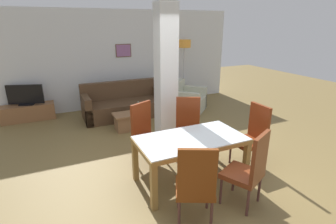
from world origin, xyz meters
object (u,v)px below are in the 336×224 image
(tv_screen, at_px, (25,95))
(floor_lamp, at_px, (184,49))
(dining_chair_head_right, at_px, (253,134))
(dining_chair_far_left, at_px, (146,132))
(dining_chair_near_right, at_px, (249,168))
(dining_table, at_px, (191,147))
(dining_chair_near_left, at_px, (196,183))
(bottle, at_px, (138,108))
(dining_chair_far_right, at_px, (188,125))
(sofa, at_px, (124,105))
(coffee_table, at_px, (131,121))
(tv_stand, at_px, (28,112))
(armchair, at_px, (187,101))

(tv_screen, distance_m, floor_lamp, 4.42)
(dining_chair_head_right, bearing_deg, dining_chair_far_left, 62.30)
(dining_chair_near_right, distance_m, dining_chair_head_right, 1.14)
(dining_table, xyz_separation_m, dining_chair_near_left, (-0.40, -0.83, -0.01))
(dining_chair_far_left, distance_m, dining_chair_near_left, 1.66)
(dining_table, distance_m, bottle, 2.45)
(dining_chair_far_right, xyz_separation_m, sofa, (-0.49, 2.56, -0.27))
(dining_chair_far_left, distance_m, bottle, 1.66)
(coffee_table, xyz_separation_m, floor_lamp, (2.13, 1.46, 1.40))
(tv_screen, bearing_deg, dining_chair_near_left, 129.06)
(dining_chair_head_right, relative_size, dining_chair_far_right, 1.00)
(tv_stand, bearing_deg, sofa, -16.69)
(sofa, xyz_separation_m, armchair, (1.70, -0.31, -0.01))
(dining_chair_near_right, distance_m, dining_chair_near_left, 0.80)
(dining_chair_far_right, relative_size, armchair, 0.87)
(dining_chair_far_left, xyz_separation_m, dining_chair_far_right, (0.80, -0.03, 0.00))
(dining_chair_far_right, bearing_deg, coffee_table, -43.34)
(armchair, bearing_deg, sofa, -54.06)
(dining_chair_near_right, xyz_separation_m, dining_chair_far_left, (-0.80, 1.66, 0.00))
(bottle, bearing_deg, sofa, 95.23)
(dining_chair_head_right, bearing_deg, dining_chair_near_right, 136.13)
(tv_screen, height_order, floor_lamp, floor_lamp)
(dining_chair_far_left, height_order, dining_chair_far_right, same)
(dining_table, relative_size, dining_chair_head_right, 1.50)
(dining_chair_far_left, bearing_deg, dining_chair_far_right, 152.54)
(floor_lamp, bearing_deg, tv_stand, 177.60)
(dining_table, relative_size, dining_chair_near_right, 1.50)
(coffee_table, relative_size, floor_lamp, 0.43)
(dining_chair_near_right, relative_size, coffee_table, 1.34)
(dining_table, bearing_deg, dining_chair_near_left, -115.85)
(dining_chair_head_right, relative_size, tv_stand, 0.87)
(dining_chair_near_left, height_order, dining_chair_far_right, same)
(dining_chair_near_left, bearing_deg, dining_chair_far_left, 115.83)
(dining_chair_far_right, bearing_deg, armchair, -91.91)
(dining_chair_head_right, height_order, tv_screen, dining_chair_head_right)
(coffee_table, bearing_deg, tv_stand, 143.00)
(tv_screen, relative_size, floor_lamp, 0.44)
(dining_table, height_order, floor_lamp, floor_lamp)
(dining_chair_near_left, bearing_deg, floor_lamp, 89.42)
(tv_stand, bearing_deg, dining_chair_near_left, -68.00)
(armchair, relative_size, bottle, 5.20)
(dining_chair_near_right, xyz_separation_m, dining_chair_far_right, (0.00, 1.63, 0.00))
(dining_chair_near_left, distance_m, floor_lamp, 5.35)
(dining_chair_head_right, relative_size, tv_screen, 1.30)
(dining_chair_head_right, xyz_separation_m, tv_stand, (-3.56, 4.06, -0.36))
(floor_lamp, bearing_deg, dining_chair_near_right, -108.10)
(coffee_table, relative_size, tv_stand, 0.65)
(coffee_table, xyz_separation_m, tv_stand, (-2.18, 1.64, 0.00))
(floor_lamp, bearing_deg, tv_screen, 177.60)
(dining_chair_near_right, relative_size, sofa, 0.51)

